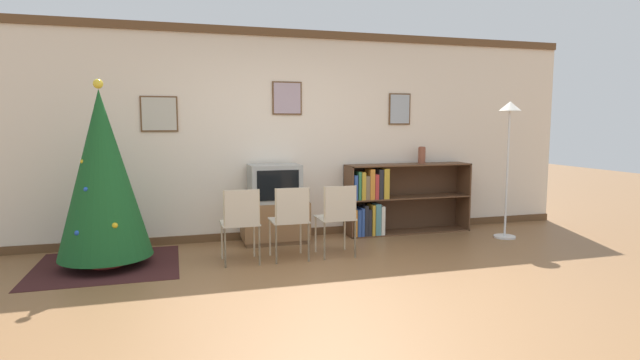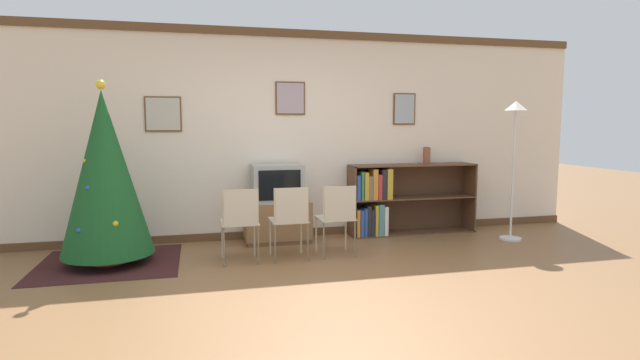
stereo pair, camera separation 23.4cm
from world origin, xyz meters
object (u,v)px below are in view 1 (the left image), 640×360
(tv_console, at_px, (275,222))
(television, at_px, (275,183))
(christmas_tree, at_px, (103,175))
(folding_chair_left, at_px, (241,221))
(folding_chair_right, at_px, (337,216))
(bookshelf, at_px, (387,199))
(vase, at_px, (422,155))
(standing_lamp, at_px, (509,134))
(folding_chair_center, at_px, (290,218))

(tv_console, xyz_separation_m, television, (0.00, -0.00, 0.49))
(christmas_tree, height_order, folding_chair_left, christmas_tree)
(christmas_tree, height_order, tv_console, christmas_tree)
(television, relative_size, folding_chair_left, 0.77)
(tv_console, distance_m, folding_chair_right, 1.06)
(christmas_tree, relative_size, bookshelf, 1.11)
(vase, height_order, standing_lamp, standing_lamp)
(christmas_tree, height_order, vase, christmas_tree)
(tv_console, bearing_deg, vase, 3.00)
(tv_console, relative_size, folding_chair_center, 1.01)
(christmas_tree, bearing_deg, folding_chair_right, -7.84)
(christmas_tree, bearing_deg, tv_console, 15.76)
(folding_chair_center, height_order, vase, vase)
(folding_chair_center, bearing_deg, standing_lamp, 5.31)
(folding_chair_left, bearing_deg, folding_chair_right, 0.00)
(tv_console, relative_size, bookshelf, 0.47)
(folding_chair_left, relative_size, bookshelf, 0.47)
(television, bearing_deg, bookshelf, 2.18)
(tv_console, xyz_separation_m, vase, (2.10, 0.11, 0.81))
(christmas_tree, distance_m, folding_chair_right, 2.54)
(folding_chair_center, xyz_separation_m, bookshelf, (1.57, 0.94, 0.00))
(folding_chair_left, distance_m, bookshelf, 2.31)
(folding_chair_center, bearing_deg, christmas_tree, 169.99)
(folding_chair_right, relative_size, bookshelf, 0.47)
(bookshelf, bearing_deg, christmas_tree, -170.25)
(christmas_tree, distance_m, folding_chair_center, 2.01)
(vase, relative_size, standing_lamp, 0.13)
(christmas_tree, xyz_separation_m, folding_chair_center, (1.92, -0.34, -0.50))
(christmas_tree, height_order, bookshelf, christmas_tree)
(television, distance_m, folding_chair_left, 1.07)
(standing_lamp, bearing_deg, vase, 140.38)
(television, height_order, standing_lamp, standing_lamp)
(bookshelf, height_order, vase, vase)
(christmas_tree, distance_m, bookshelf, 3.58)
(folding_chair_center, distance_m, standing_lamp, 3.11)
(christmas_tree, distance_m, standing_lamp, 4.90)
(folding_chair_right, height_order, vase, vase)
(christmas_tree, relative_size, tv_console, 2.36)
(folding_chair_left, relative_size, standing_lamp, 0.46)
(folding_chair_left, relative_size, vase, 3.54)
(folding_chair_left, height_order, bookshelf, bookshelf)
(folding_chair_left, bearing_deg, bookshelf, 23.98)
(tv_console, xyz_separation_m, folding_chair_left, (-0.54, -0.88, 0.21))
(folding_chair_right, bearing_deg, christmas_tree, 172.16)
(tv_console, height_order, television, television)
(television, xyz_separation_m, standing_lamp, (2.96, -0.60, 0.61))
(folding_chair_right, xyz_separation_m, standing_lamp, (2.42, 0.28, 0.90))
(folding_chair_center, xyz_separation_m, standing_lamp, (2.96, 0.28, 0.90))
(bookshelf, bearing_deg, vase, 5.67)
(folding_chair_right, bearing_deg, folding_chair_center, 180.00)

